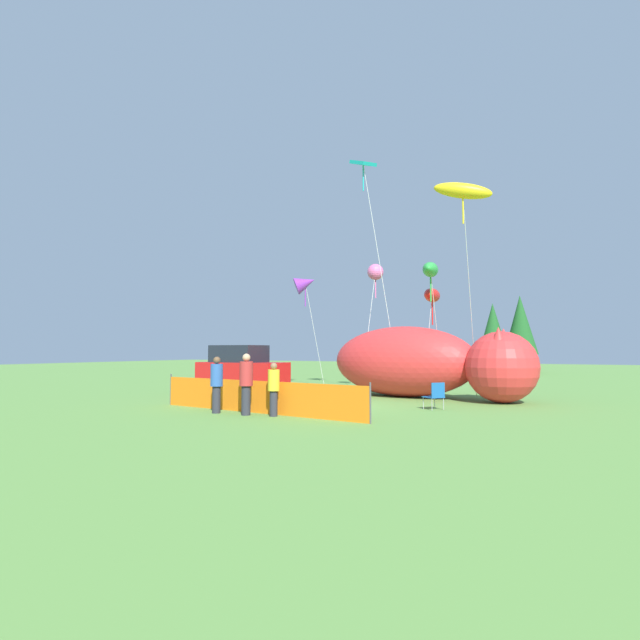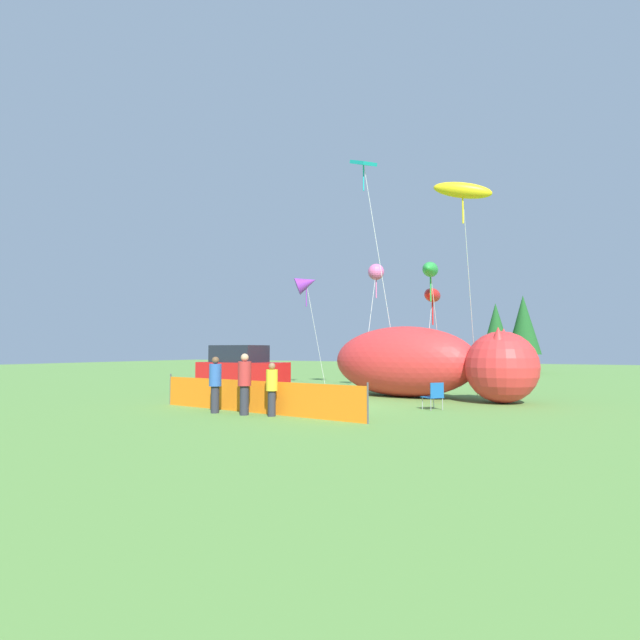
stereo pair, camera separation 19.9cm
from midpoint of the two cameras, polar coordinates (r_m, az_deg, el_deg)
ground_plane at (r=18.15m, az=-0.38°, el=-9.77°), size 120.00×120.00×0.00m
parked_car at (r=21.92m, az=-8.67°, el=-5.85°), size 3.90×1.99×2.20m
folding_chair at (r=17.29m, az=13.26°, el=-8.29°), size 0.78×0.78×0.92m
inflatable_cat at (r=21.35m, az=11.87°, el=-5.00°), size 9.05×4.19×3.01m
safety_fence at (r=16.22m, az=-7.14°, el=-8.69°), size 8.27×1.01×1.12m
spectator_in_black_shirt at (r=15.29m, az=-5.16°, el=-7.63°), size 0.35×0.35×1.62m
spectator_in_red_shirt at (r=15.67m, az=-8.26°, el=-6.96°), size 0.41×0.41×1.89m
spectator_in_yellow_shirt at (r=16.33m, az=-11.54°, el=-6.98°), size 0.39×0.39×1.79m
kite_yellow_hero at (r=20.76m, az=16.25°, el=13.96°), size 2.39×3.47×8.73m
kite_purple_delta at (r=27.69m, az=-1.36°, el=4.21°), size 1.76×1.56×6.34m
kite_green_fish at (r=20.72m, az=12.78°, el=5.61°), size 1.01×3.20×5.68m
kite_pink_octopus at (r=24.96m, az=6.65°, el=5.42°), size 0.80×2.64×6.26m
kite_red_lizard at (r=22.38m, az=12.98°, el=2.75°), size 0.88×2.02×4.77m
kite_teal_diamond at (r=24.12m, az=5.32°, el=16.87°), size 2.38×1.15×10.91m
horizon_tree_east at (r=46.31m, az=22.35°, el=-0.54°), size 2.80×2.80×6.68m
horizon_tree_west at (r=45.82m, az=19.58°, el=-1.07°), size 2.53×2.53×6.04m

